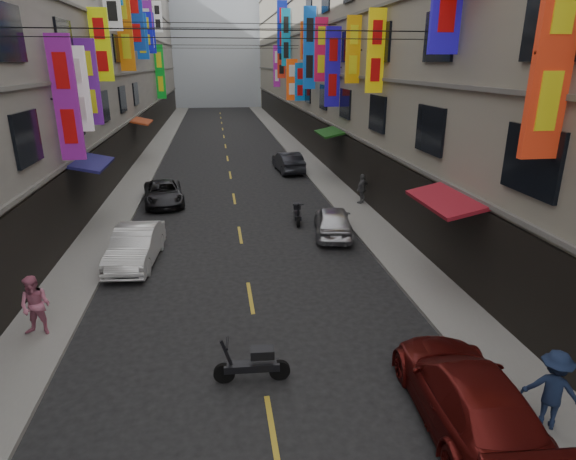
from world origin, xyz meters
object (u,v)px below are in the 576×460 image
object	(u,v)px
scooter_far_right	(297,214)
scooter_crossing	(253,365)
pedestrian_lfar	(36,306)
car_left_far	(163,193)
car_right_far	(288,162)
pedestrian_rnear	(553,389)
pedestrian_rfar	(362,189)
car_right_mid	(333,221)
car_left_mid	(135,246)
car_right_near	(467,395)

from	to	relation	value
scooter_far_right	scooter_crossing	bearing A→B (deg)	81.15
scooter_far_right	pedestrian_lfar	world-z (taller)	pedestrian_lfar
car_left_far	car_right_far	bearing A→B (deg)	34.16
scooter_far_right	pedestrian_rnear	size ratio (longest dim) A/B	1.05
scooter_crossing	pedestrian_rfar	xyz separation A→B (m)	(6.85, 13.98, 0.46)
pedestrian_rnear	car_left_far	bearing A→B (deg)	-27.33
pedestrian_rnear	pedestrian_rfar	world-z (taller)	pedestrian_rnear
pedestrian_lfar	pedestrian_rnear	xyz separation A→B (m)	(11.40, -5.24, 0.01)
car_left_far	car_right_far	distance (m)	10.38
pedestrian_rnear	pedestrian_rfar	xyz separation A→B (m)	(1.05, 16.47, -0.07)
car_right_mid	pedestrian_lfar	world-z (taller)	pedestrian_lfar
car_left_far	pedestrian_rfar	size ratio (longest dim) A/B	2.72
car_right_far	pedestrian_lfar	bearing A→B (deg)	58.82
pedestrian_lfar	pedestrian_rfar	distance (m)	16.76
car_left_far	pedestrian_rfar	distance (m)	10.50
scooter_crossing	car_left_far	world-z (taller)	car_left_far
car_left_mid	pedestrian_rnear	distance (m)	13.97
car_left_far	car_left_mid	bearing A→B (deg)	-99.55
car_right_far	pedestrian_lfar	world-z (taller)	pedestrian_lfar
car_left_mid	car_left_far	xyz separation A→B (m)	(0.26, 8.11, -0.10)
car_right_far	pedestrian_rfar	distance (m)	9.14
scooter_crossing	car_left_mid	world-z (taller)	car_left_mid
scooter_crossing	car_right_mid	size ratio (longest dim) A/B	0.47
car_right_near	pedestrian_rnear	distance (m)	1.65
pedestrian_lfar	car_left_mid	bearing A→B (deg)	80.05
car_right_near	car_right_mid	size ratio (longest dim) A/B	1.26
car_right_near	pedestrian_rfar	bearing A→B (deg)	-95.48
scooter_crossing	car_right_far	bearing A→B (deg)	-7.46
scooter_crossing	car_right_near	world-z (taller)	car_right_near
scooter_crossing	pedestrian_rfar	world-z (taller)	pedestrian_rfar
car_right_near	pedestrian_lfar	bearing A→B (deg)	-22.35
car_left_mid	car_right_far	xyz separation A→B (m)	(8.00, 15.03, -0.01)
car_right_mid	pedestrian_rfar	bearing A→B (deg)	-111.04
scooter_far_right	pedestrian_rfar	size ratio (longest dim) A/B	1.16
car_right_mid	pedestrian_rnear	size ratio (longest dim) A/B	2.27
car_left_far	car_right_far	size ratio (longest dim) A/B	1.02
car_left_mid	car_right_mid	size ratio (longest dim) A/B	1.09
car_right_near	pedestrian_rnear	world-z (taller)	pedestrian_rnear
car_left_far	car_right_far	world-z (taller)	car_right_far
pedestrian_lfar	pedestrian_rnear	world-z (taller)	pedestrian_rnear
car_left_far	pedestrian_rfar	xyz separation A→B (m)	(10.34, -1.84, 0.31)
car_left_far	car_right_near	size ratio (longest dim) A/B	0.87
car_left_mid	pedestrian_lfar	size ratio (longest dim) A/B	2.49
scooter_crossing	pedestrian_rfar	size ratio (longest dim) A/B	1.16
car_left_mid	pedestrian_rnear	xyz separation A→B (m)	(9.55, -10.19, 0.28)
scooter_far_right	pedestrian_rnear	world-z (taller)	pedestrian_rnear
scooter_far_right	pedestrian_rfar	bearing A→B (deg)	-142.62
car_left_mid	pedestrian_rnear	world-z (taller)	pedestrian_rnear
car_right_mid	car_left_far	bearing A→B (deg)	-28.65
scooter_far_right	car_right_mid	bearing A→B (deg)	127.95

